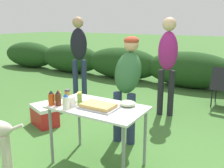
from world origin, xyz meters
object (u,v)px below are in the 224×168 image
(mixing_bowl, at_px, (127,103))
(spice_jar, at_px, (68,96))
(standing_person_in_olive_jacket, at_px, (79,50))
(plate_stack, at_px, (82,99))
(paper_cup_stack, at_px, (72,101))
(hot_sauce_bottle, at_px, (51,98))
(standing_person_in_navy_coat, at_px, (128,78))
(mustard_bottle, at_px, (58,97))
(food_tray, at_px, (98,106))
(standing_person_with_beanie, at_px, (168,57))
(mayo_bottle, at_px, (66,102))
(cooler_box, at_px, (45,115))
(relish_jar, at_px, (80,99))
(bbq_sauce_bottle, at_px, (58,98))
(folding_table, at_px, (97,113))

(mixing_bowl, height_order, spice_jar, spice_jar)
(standing_person_in_olive_jacket, bearing_deg, plate_stack, -83.14)
(spice_jar, bearing_deg, mixing_bowl, 20.07)
(paper_cup_stack, distance_m, hot_sauce_bottle, 0.26)
(standing_person_in_navy_coat, bearing_deg, mixing_bowl, -66.77)
(plate_stack, relative_size, mustard_bottle, 1.41)
(food_tray, relative_size, standing_person_with_beanie, 0.24)
(mayo_bottle, xyz_separation_m, mustard_bottle, (-0.22, 0.12, -0.01))
(spice_jar, xyz_separation_m, standing_person_in_olive_jacket, (-1.51, 2.15, 0.27))
(mayo_bottle, relative_size, hot_sauce_bottle, 1.01)
(mustard_bottle, height_order, cooler_box, mustard_bottle)
(relish_jar, bearing_deg, standing_person_in_navy_coat, 76.45)
(bbq_sauce_bottle, bearing_deg, hot_sauce_bottle, -160.73)
(spice_jar, bearing_deg, bbq_sauce_bottle, -95.80)
(standing_person_with_beanie, bearing_deg, food_tray, -103.83)
(food_tray, bearing_deg, hot_sauce_bottle, -161.98)
(mixing_bowl, relative_size, mustard_bottle, 1.22)
(relish_jar, height_order, standing_person_in_olive_jacket, standing_person_in_olive_jacket)
(paper_cup_stack, relative_size, relish_jar, 0.78)
(mixing_bowl, xyz_separation_m, standing_person_in_navy_coat, (-0.30, 0.58, 0.15))
(plate_stack, bearing_deg, standing_person_in_navy_coat, 68.32)
(plate_stack, bearing_deg, folding_table, -15.21)
(bbq_sauce_bottle, relative_size, standing_person_in_navy_coat, 0.12)
(mixing_bowl, bearing_deg, mustard_bottle, -157.32)
(food_tray, distance_m, mixing_bowl, 0.35)
(food_tray, relative_size, mixing_bowl, 2.16)
(cooler_box, bearing_deg, paper_cup_stack, 171.44)
(mayo_bottle, bearing_deg, paper_cup_stack, 84.75)
(folding_table, height_order, mustard_bottle, mustard_bottle)
(folding_table, height_order, spice_jar, spice_jar)
(relish_jar, relative_size, cooler_box, 0.27)
(mixing_bowl, bearing_deg, standing_person_with_beanie, 94.66)
(relish_jar, relative_size, hot_sauce_bottle, 0.88)
(bbq_sauce_bottle, bearing_deg, mayo_bottle, -15.29)
(bbq_sauce_bottle, xyz_separation_m, standing_person_in_olive_jacket, (-1.49, 2.30, 0.27))
(mustard_bottle, bearing_deg, spice_jar, 40.33)
(mayo_bottle, height_order, relish_jar, mayo_bottle)
(hot_sauce_bottle, relative_size, standing_person_in_olive_jacket, 0.10)
(paper_cup_stack, height_order, relish_jar, relish_jar)
(mayo_bottle, relative_size, relish_jar, 1.15)
(plate_stack, relative_size, mayo_bottle, 1.27)
(folding_table, relative_size, bbq_sauce_bottle, 6.09)
(plate_stack, distance_m, standing_person_in_navy_coat, 0.76)
(mixing_bowl, distance_m, spice_jar, 0.73)
(spice_jar, xyz_separation_m, cooler_box, (-1.04, 0.59, -0.65))
(food_tray, height_order, hot_sauce_bottle, hot_sauce_bottle)
(relish_jar, xyz_separation_m, mustard_bottle, (-0.27, -0.07, 0.00))
(standing_person_in_olive_jacket, relative_size, cooler_box, 3.18)
(standing_person_in_navy_coat, relative_size, standing_person_in_olive_jacket, 0.83)
(plate_stack, relative_size, cooler_box, 0.40)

